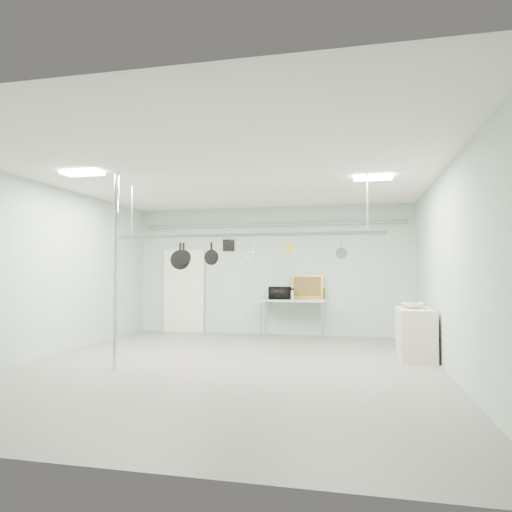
% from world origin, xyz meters
% --- Properties ---
extents(floor, '(8.00, 8.00, 0.00)m').
position_xyz_m(floor, '(0.00, 0.00, 0.00)').
color(floor, gray).
rests_on(floor, ground).
extents(ceiling, '(7.00, 8.00, 0.02)m').
position_xyz_m(ceiling, '(0.00, 0.00, 3.19)').
color(ceiling, silver).
rests_on(ceiling, back_wall).
extents(back_wall, '(7.00, 0.02, 3.20)m').
position_xyz_m(back_wall, '(0.00, 3.99, 1.60)').
color(back_wall, '#9DBCB3').
rests_on(back_wall, floor).
extents(right_wall, '(0.02, 8.00, 3.20)m').
position_xyz_m(right_wall, '(3.49, 0.00, 1.60)').
color(right_wall, '#9DBCB3').
rests_on(right_wall, floor).
extents(door, '(1.10, 0.10, 2.20)m').
position_xyz_m(door, '(-2.30, 3.94, 1.05)').
color(door, silver).
rests_on(door, floor).
extents(wall_vent, '(0.30, 0.04, 0.30)m').
position_xyz_m(wall_vent, '(-1.10, 3.97, 2.25)').
color(wall_vent, black).
rests_on(wall_vent, back_wall).
extents(conduit_pipe, '(6.60, 0.07, 0.07)m').
position_xyz_m(conduit_pipe, '(0.00, 3.90, 2.75)').
color(conduit_pipe, gray).
rests_on(conduit_pipe, back_wall).
extents(chrome_pole, '(0.08, 0.08, 3.20)m').
position_xyz_m(chrome_pole, '(-1.70, -0.60, 1.60)').
color(chrome_pole, silver).
rests_on(chrome_pole, floor).
extents(prep_table, '(1.60, 0.70, 0.91)m').
position_xyz_m(prep_table, '(0.60, 3.60, 0.83)').
color(prep_table, '#B0D0BD').
rests_on(prep_table, floor).
extents(side_cabinet, '(0.60, 1.20, 0.90)m').
position_xyz_m(side_cabinet, '(3.15, 1.40, 0.45)').
color(side_cabinet, beige).
rests_on(side_cabinet, floor).
extents(pot_rack, '(4.80, 0.06, 1.00)m').
position_xyz_m(pot_rack, '(0.20, 0.30, 2.23)').
color(pot_rack, '#B7B7BC').
rests_on(pot_rack, ceiling).
extents(light_panel_left, '(0.65, 0.30, 0.05)m').
position_xyz_m(light_panel_left, '(-2.20, -0.80, 3.16)').
color(light_panel_left, white).
rests_on(light_panel_left, ceiling).
extents(light_panel_right, '(0.65, 0.30, 0.05)m').
position_xyz_m(light_panel_right, '(2.40, 0.60, 3.16)').
color(light_panel_right, white).
rests_on(light_panel_right, ceiling).
extents(microwave, '(0.58, 0.43, 0.30)m').
position_xyz_m(microwave, '(0.31, 3.51, 1.05)').
color(microwave, black).
rests_on(microwave, prep_table).
extents(coffee_canister, '(0.19, 0.19, 0.22)m').
position_xyz_m(coffee_canister, '(0.54, 3.63, 1.01)').
color(coffee_canister, white).
rests_on(coffee_canister, prep_table).
extents(painting_large, '(0.78, 0.13, 0.58)m').
position_xyz_m(painting_large, '(0.93, 3.90, 1.20)').
color(painting_large, gold).
rests_on(painting_large, prep_table).
extents(painting_small, '(0.30, 0.09, 0.25)m').
position_xyz_m(painting_small, '(1.20, 3.90, 1.03)').
color(painting_small, '#2F2010').
rests_on(painting_small, prep_table).
extents(fruit_bowl, '(0.44, 0.44, 0.10)m').
position_xyz_m(fruit_bowl, '(3.11, 1.40, 0.95)').
color(fruit_bowl, silver).
rests_on(fruit_bowl, side_cabinet).
extents(skillet_left, '(0.36, 0.10, 0.49)m').
position_xyz_m(skillet_left, '(-0.95, 0.30, 1.84)').
color(skillet_left, black).
rests_on(skillet_left, pot_rack).
extents(skillet_mid, '(0.27, 0.07, 0.38)m').
position_xyz_m(skillet_mid, '(-0.89, 0.30, 1.90)').
color(skillet_mid, black).
rests_on(skillet_mid, pot_rack).
extents(skillet_right, '(0.28, 0.11, 0.38)m').
position_xyz_m(skillet_right, '(-0.37, 0.30, 1.89)').
color(skillet_right, black).
rests_on(skillet_right, pot_rack).
extents(whisk, '(0.20, 0.20, 0.29)m').
position_xyz_m(whisk, '(0.32, 0.30, 1.94)').
color(whisk, silver).
rests_on(whisk, pot_rack).
extents(grater, '(0.10, 0.05, 0.23)m').
position_xyz_m(grater, '(1.01, 0.30, 1.97)').
color(grater, orange).
rests_on(grater, pot_rack).
extents(saucepan, '(0.20, 0.12, 0.33)m').
position_xyz_m(saucepan, '(1.88, 0.30, 1.92)').
color(saucepan, '#A4A4A8').
rests_on(saucepan, pot_rack).
extents(fruit_cluster, '(0.24, 0.24, 0.09)m').
position_xyz_m(fruit_cluster, '(3.11, 1.40, 0.99)').
color(fruit_cluster, '#A10E11').
rests_on(fruit_cluster, fruit_bowl).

